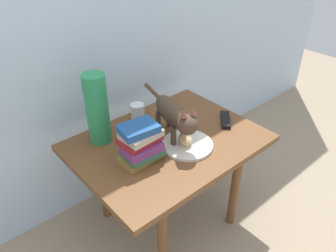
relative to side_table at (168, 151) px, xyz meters
The scene contains 9 objects.
ground_plane 0.46m from the side_table, ahead, with size 6.00×6.00×0.00m, color gray.
side_table is the anchor object (origin of this frame).
plate 0.12m from the side_table, 67.60° to the right, with size 0.23×0.23×0.01m, color silver.
bread_roll 0.14m from the side_table, 71.81° to the right, with size 0.08×0.06×0.05m, color #E0BC7A.
cat 0.20m from the side_table, 11.02° to the right, with size 0.16×0.47×0.23m.
book_stack 0.24m from the side_table, 169.84° to the right, with size 0.18×0.14×0.17m.
green_vase 0.39m from the side_table, 138.15° to the left, with size 0.10×0.10×0.33m, color #288C51.
candle_jar 0.26m from the side_table, 88.44° to the left, with size 0.07×0.07×0.08m.
tv_remote 0.34m from the side_table, 11.49° to the right, with size 0.15×0.04×0.02m, color black.
Camera 1 is at (-0.82, -0.94, 1.43)m, focal length 35.29 mm.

